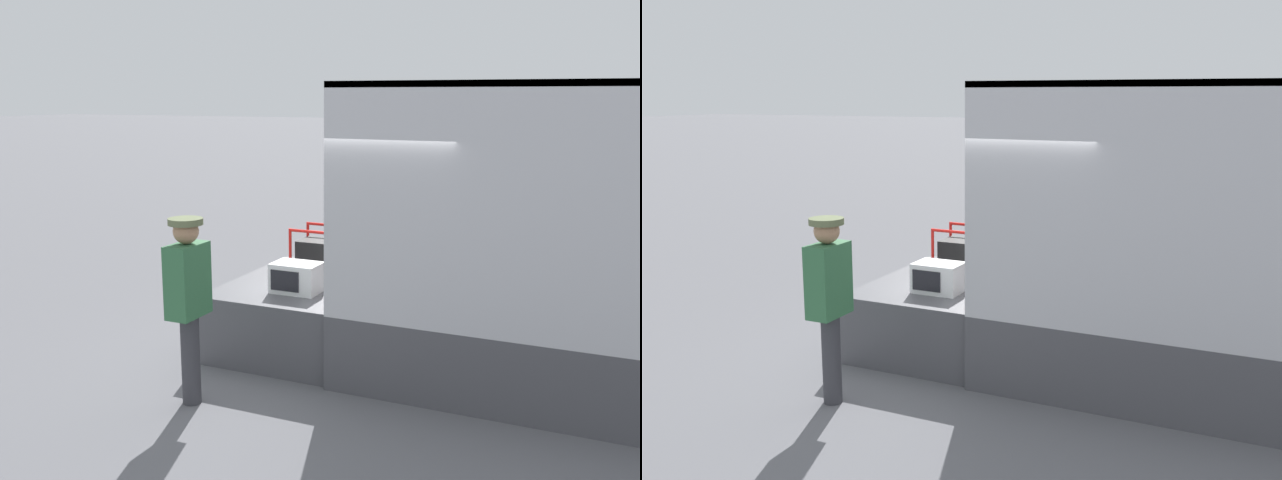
% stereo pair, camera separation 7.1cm
% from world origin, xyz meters
% --- Properties ---
extents(ground_plane, '(160.00, 160.00, 0.00)m').
position_xyz_m(ground_plane, '(0.00, 0.00, 0.00)').
color(ground_plane, slate).
extents(tailgate_deck, '(1.55, 2.19, 0.77)m').
position_xyz_m(tailgate_deck, '(-0.77, 0.00, 0.38)').
color(tailgate_deck, '#4C4C51').
rests_on(tailgate_deck, ground).
extents(microwave, '(0.52, 0.39, 0.33)m').
position_xyz_m(microwave, '(-0.64, -0.46, 0.93)').
color(microwave, white).
rests_on(microwave, tailgate_deck).
extents(portable_generator, '(0.62, 0.53, 0.57)m').
position_xyz_m(portable_generator, '(-0.72, 0.42, 0.98)').
color(portable_generator, black).
rests_on(portable_generator, tailgate_deck).
extents(worker_person, '(0.32, 0.44, 1.80)m').
position_xyz_m(worker_person, '(-1.02, -1.95, 1.11)').
color(worker_person, '#38383D').
rests_on(worker_person, ground).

